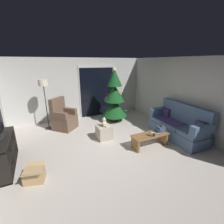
# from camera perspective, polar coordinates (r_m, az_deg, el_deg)

# --- Properties ---
(ground_plane) EXTENTS (7.00, 7.00, 0.00)m
(ground_plane) POSITION_cam_1_polar(r_m,az_deg,el_deg) (4.51, -0.76, -13.53)
(ground_plane) COLOR #BCB2A8
(wall_back) EXTENTS (5.72, 0.12, 2.50)m
(wall_back) POSITION_cam_1_polar(r_m,az_deg,el_deg) (6.84, -11.76, 8.24)
(wall_back) COLOR beige
(wall_back) RESTS_ON ground
(wall_right) EXTENTS (0.12, 6.00, 2.50)m
(wall_right) POSITION_cam_1_polar(r_m,az_deg,el_deg) (5.78, 25.96, 5.09)
(wall_right) COLOR beige
(wall_right) RESTS_ON ground
(patio_door_frame) EXTENTS (1.60, 0.02, 2.20)m
(patio_door_frame) POSITION_cam_1_polar(r_m,az_deg,el_deg) (7.02, -5.40, 7.53)
(patio_door_frame) COLOR silver
(patio_door_frame) RESTS_ON ground
(patio_door_glass) EXTENTS (1.50, 0.02, 2.10)m
(patio_door_glass) POSITION_cam_1_polar(r_m,az_deg,el_deg) (7.01, -5.34, 7.10)
(patio_door_glass) COLOR black
(patio_door_glass) RESTS_ON ground
(couch) EXTENTS (0.86, 1.97, 1.08)m
(couch) POSITION_cam_1_polar(r_m,az_deg,el_deg) (5.48, 22.91, -4.48)
(couch) COLOR slate
(couch) RESTS_ON ground
(coffee_table) EXTENTS (1.10, 0.40, 0.38)m
(coffee_table) POSITION_cam_1_polar(r_m,az_deg,el_deg) (4.69, 13.55, -9.20)
(coffee_table) COLOR olive
(coffee_table) RESTS_ON ground
(remote_graphite) EXTENTS (0.11, 0.16, 0.02)m
(remote_graphite) POSITION_cam_1_polar(r_m,az_deg,el_deg) (4.55, 13.34, -8.16)
(remote_graphite) COLOR #333338
(remote_graphite) RESTS_ON coffee_table
(remote_black) EXTENTS (0.14, 0.15, 0.02)m
(remote_black) POSITION_cam_1_polar(r_m,az_deg,el_deg) (4.60, 14.97, -8.02)
(remote_black) COLOR black
(remote_black) RESTS_ON coffee_table
(remote_white) EXTENTS (0.14, 0.14, 0.02)m
(remote_white) POSITION_cam_1_polar(r_m,az_deg,el_deg) (4.71, 14.88, -7.40)
(remote_white) COLOR silver
(remote_white) RESTS_ON coffee_table
(remote_silver) EXTENTS (0.14, 0.14, 0.02)m
(remote_silver) POSITION_cam_1_polar(r_m,az_deg,el_deg) (4.71, 16.28, -7.50)
(remote_silver) COLOR #ADADB2
(remote_silver) RESTS_ON coffee_table
(book_stack) EXTENTS (0.27, 0.24, 0.15)m
(book_stack) POSITION_cam_1_polar(r_m,az_deg,el_deg) (4.88, 17.13, -5.88)
(book_stack) COLOR #6B3D7A
(book_stack) RESTS_ON coffee_table
(cell_phone) EXTENTS (0.10, 0.16, 0.01)m
(cell_phone) POSITION_cam_1_polar(r_m,az_deg,el_deg) (4.87, 17.25, -4.96)
(cell_phone) COLOR black
(cell_phone) RESTS_ON book_stack
(christmas_tree) EXTENTS (1.03, 1.03, 2.16)m
(christmas_tree) POSITION_cam_1_polar(r_m,az_deg,el_deg) (6.31, 0.85, 5.08)
(christmas_tree) COLOR #4C1E19
(christmas_tree) RESTS_ON ground
(armchair) EXTENTS (0.97, 0.97, 1.13)m
(armchair) POSITION_cam_1_polar(r_m,az_deg,el_deg) (5.94, -17.16, -2.13)
(armchair) COLOR brown
(armchair) RESTS_ON ground
(floor_lamp) EXTENTS (0.32, 0.32, 1.78)m
(floor_lamp) POSITION_cam_1_polar(r_m,az_deg,el_deg) (5.86, -23.50, 8.12)
(floor_lamp) COLOR #2D2D30
(floor_lamp) RESTS_ON ground
(media_shelf) EXTENTS (0.40, 1.40, 0.74)m
(media_shelf) POSITION_cam_1_polar(r_m,az_deg,el_deg) (4.40, -35.25, -12.79)
(media_shelf) COLOR black
(media_shelf) RESTS_ON ground
(ottoman) EXTENTS (0.44, 0.44, 0.42)m
(ottoman) POSITION_cam_1_polar(r_m,az_deg,el_deg) (5.02, -2.86, -7.37)
(ottoman) COLOR #B2A893
(ottoman) RESTS_ON ground
(teddy_bear_cream) EXTENTS (0.21, 0.21, 0.29)m
(teddy_bear_cream) POSITION_cam_1_polar(r_m,az_deg,el_deg) (4.88, -2.81, -3.85)
(teddy_bear_cream) COLOR beige
(teddy_bear_cream) RESTS_ON ottoman
(cardboard_box_open_near_shelf) EXTENTS (0.46, 0.53, 0.32)m
(cardboard_box_open_near_shelf) POSITION_cam_1_polar(r_m,az_deg,el_deg) (3.80, -26.33, -19.84)
(cardboard_box_open_near_shelf) COLOR tan
(cardboard_box_open_near_shelf) RESTS_ON ground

